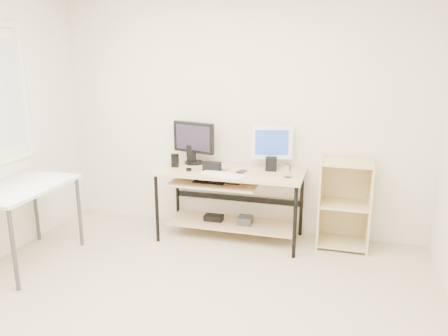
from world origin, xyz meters
name	(u,v)px	position (x,y,z in m)	size (l,w,h in m)	color
room	(147,146)	(-0.14, 0.04, 1.32)	(4.01, 4.01, 2.62)	#C6B798
desk	(228,190)	(-0.03, 1.66, 0.54)	(1.50, 0.65, 0.75)	#D8B689
side_table	(22,194)	(-1.68, 0.60, 0.67)	(0.60, 1.00, 0.75)	white
shelf_unit	(344,203)	(1.15, 1.82, 0.45)	(0.50, 0.40, 0.90)	beige
black_monitor	(194,140)	(-0.46, 1.82, 1.01)	(0.49, 0.21, 0.45)	black
white_imac	(272,143)	(0.39, 1.86, 1.01)	(0.42, 0.15, 0.46)	silver
keyboard	(223,174)	(-0.02, 1.45, 0.76)	(0.46, 0.13, 0.02)	white
mouse	(225,168)	(-0.06, 1.66, 0.77)	(0.06, 0.10, 0.03)	#B1B1B6
center_speaker	(212,167)	(-0.18, 1.58, 0.80)	(0.18, 0.08, 0.09)	black
speaker_left	(191,153)	(-0.50, 1.85, 0.86)	(0.13, 0.13, 0.20)	black
speaker_right	(271,164)	(0.40, 1.77, 0.82)	(0.11, 0.11, 0.13)	black
audio_controller	(175,160)	(-0.60, 1.62, 0.82)	(0.07, 0.04, 0.14)	black
volume_puck	(189,170)	(-0.41, 1.52, 0.76)	(0.06, 0.06, 0.03)	black
smartphone	(242,172)	(0.13, 1.62, 0.75)	(0.07, 0.13, 0.01)	black
coaster	(288,177)	(0.60, 1.55, 0.75)	(0.08, 0.08, 0.01)	#9E7247
drinking_glass	(288,171)	(0.60, 1.55, 0.82)	(0.06, 0.06, 0.13)	white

